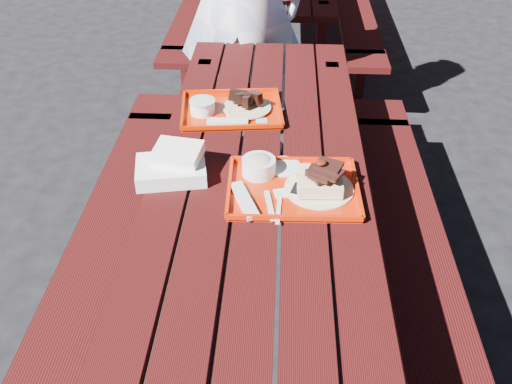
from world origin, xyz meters
TOP-DOWN VIEW (x-y plane):
  - ground at (0.00, 0.00)m, footprint 60.00×60.00m
  - picnic_table_near at (-0.00, 0.00)m, footprint 1.41×2.40m
  - near_tray at (0.11, -0.03)m, footprint 0.44×0.37m
  - far_tray at (-0.14, 0.47)m, footprint 0.43×0.35m
  - white_cloth at (-0.29, 0.03)m, footprint 0.26×0.21m

SIDE VIEW (x-z plane):
  - ground at x=0.00m, z-range 0.00..0.00m
  - picnic_table_near at x=0.00m, z-range 0.19..0.94m
  - far_tray at x=-0.14m, z-range 0.74..0.80m
  - near_tray at x=0.11m, z-range 0.72..0.85m
  - white_cloth at x=-0.29m, z-range 0.74..0.84m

